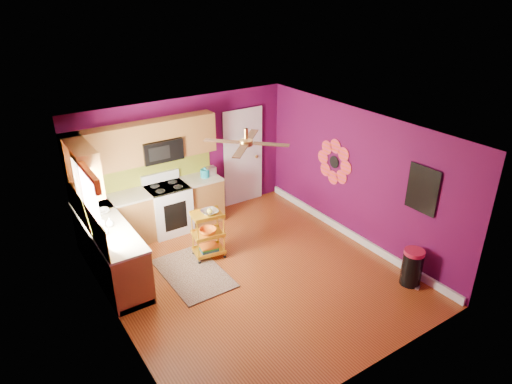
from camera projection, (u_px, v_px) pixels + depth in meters
ground at (254, 274)px, 7.67m from camera, size 5.00×5.00×0.00m
room_envelope at (255, 186)px, 6.99m from camera, size 4.54×5.04×2.52m
lower_cabinets at (136, 229)px, 8.18m from camera, size 2.81×2.31×0.94m
electric_range at (168, 208)px, 8.83m from camera, size 0.76×0.66×1.13m
upper_cabinetry at (125, 151)px, 7.92m from camera, size 2.80×2.30×1.26m
left_window at (86, 190)px, 6.61m from camera, size 0.08×1.35×1.08m
panel_door at (243, 158)px, 9.77m from camera, size 0.95×0.11×2.15m
right_wall_art at (371, 174)px, 7.92m from camera, size 0.04×2.74×1.04m
ceiling_fan at (246, 142)px, 6.85m from camera, size 1.01×1.01×0.26m
shag_rug at (193, 273)px, 7.69m from camera, size 0.94×1.52×0.02m
rolling_cart at (208, 233)px, 7.97m from camera, size 0.58×0.46×0.95m
trash_can at (412, 267)px, 7.32m from camera, size 0.43×0.43×0.63m
teal_kettle at (205, 173)px, 9.01m from camera, size 0.18×0.18×0.21m
toaster at (210, 171)px, 9.09m from camera, size 0.22×0.15×0.18m
soap_bottle_a at (101, 222)px, 7.21m from camera, size 0.08×0.08×0.18m
soap_bottle_b at (110, 222)px, 7.22m from camera, size 0.12×0.12×0.15m
counter_dish at (102, 211)px, 7.66m from camera, size 0.24×0.24×0.06m
counter_cup at (105, 232)px, 7.00m from camera, size 0.12×0.12×0.09m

